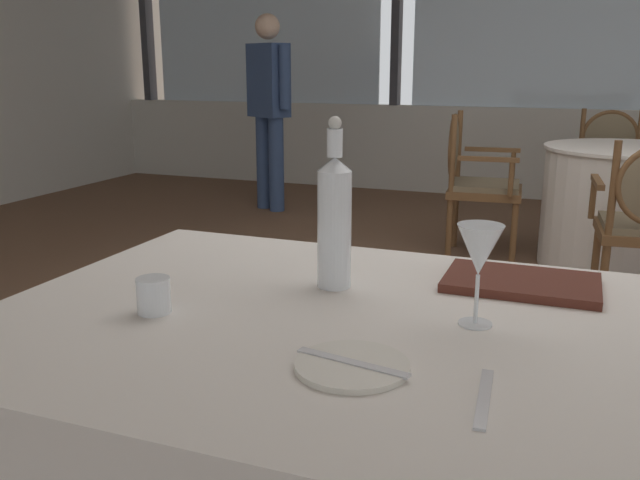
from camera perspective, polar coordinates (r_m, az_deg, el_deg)
ground_plane at (r=3.02m, az=13.15°, el=-9.98°), size 13.65×13.65×0.00m
window_wall_far at (r=6.69m, az=18.70°, el=12.94°), size 9.23×0.14×2.84m
side_plate at (r=1.12m, az=2.72°, el=-10.54°), size 0.19×0.19×0.01m
butter_knife at (r=1.12m, az=2.72°, el=-10.29°), size 0.20×0.05×0.00m
dinner_fork at (r=1.05m, az=13.67°, el=-12.82°), size 0.03×0.19×0.00m
water_bottle at (r=1.47m, az=1.23°, el=1.80°), size 0.07×0.07×0.38m
wine_glass at (r=1.29m, az=13.31°, el=-1.00°), size 0.09×0.09×0.20m
water_tumbler at (r=1.39m, az=-13.86°, el=-4.56°), size 0.07×0.07×0.07m
menu_book at (r=1.57m, az=16.63°, el=-3.46°), size 0.33×0.22×0.02m
background_table_1 at (r=4.59m, az=24.22°, el=2.50°), size 1.00×1.00×0.76m
dining_chair_1_0 at (r=4.53m, az=12.75°, el=5.51°), size 0.50×0.56×0.94m
dining_chair_1_3 at (r=5.47m, az=23.22°, el=6.02°), size 0.56×0.50×0.92m
diner_person_0 at (r=5.88m, az=-4.34°, el=11.61°), size 0.48×0.34×1.65m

